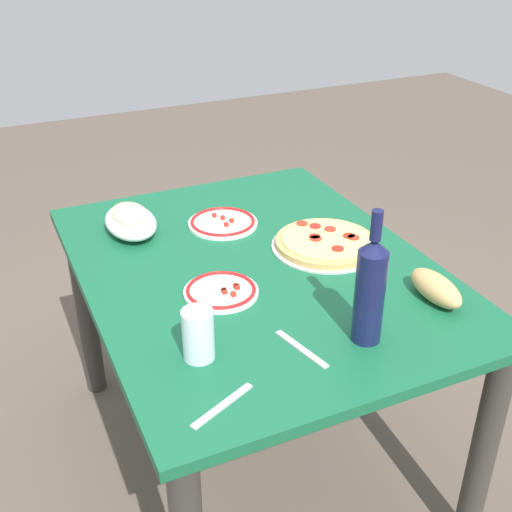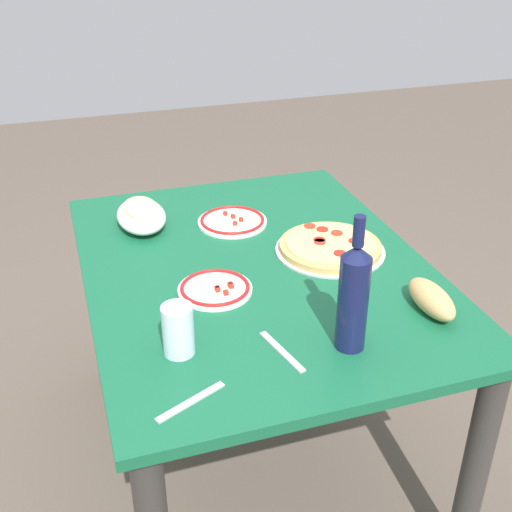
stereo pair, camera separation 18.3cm
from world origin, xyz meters
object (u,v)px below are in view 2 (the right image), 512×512
object	(u,v)px
side_plate_far	(215,289)
bread_loaf	(432,299)
dining_table	(256,300)
side_plate_near	(232,221)
baked_pasta_dish	(141,214)
water_glass	(178,330)
pepperoni_pizza	(330,247)
wine_bottle	(353,296)

from	to	relation	value
side_plate_far	bread_loaf	bearing A→B (deg)	62.75
dining_table	bread_loaf	distance (m)	0.52
side_plate_near	bread_loaf	size ratio (longest dim) A/B	1.21
dining_table	baked_pasta_dish	bearing A→B (deg)	-142.56
baked_pasta_dish	side_plate_near	xyz separation A→B (m)	(0.07, 0.28, -0.03)
side_plate_far	bread_loaf	xyz separation A→B (m)	(0.25, 0.49, 0.03)
dining_table	baked_pasta_dish	xyz separation A→B (m)	(-0.35, -0.27, 0.16)
baked_pasta_dish	bread_loaf	size ratio (longest dim) A/B	1.32
baked_pasta_dish	bread_loaf	distance (m)	0.93
dining_table	water_glass	xyz separation A→B (m)	(0.32, -0.29, 0.18)
side_plate_far	side_plate_near	bearing A→B (deg)	157.50
pepperoni_pizza	dining_table	bearing A→B (deg)	-86.91
side_plate_far	bread_loaf	world-z (taller)	bread_loaf
side_plate_far	baked_pasta_dish	bearing A→B (deg)	-164.84
wine_bottle	bread_loaf	bearing A→B (deg)	105.43
baked_pasta_dish	side_plate_far	bearing A→B (deg)	15.16
side_plate_near	water_glass	bearing A→B (deg)	-26.46
dining_table	bread_loaf	bearing A→B (deg)	44.58
pepperoni_pizza	side_plate_far	world-z (taller)	pepperoni_pizza
baked_pasta_dish	side_plate_near	bearing A→B (deg)	75.73
wine_bottle	water_glass	bearing A→B (deg)	-104.34
pepperoni_pizza	bread_loaf	xyz separation A→B (m)	(0.36, 0.11, 0.02)
pepperoni_pizza	side_plate_near	world-z (taller)	pepperoni_pizza
wine_bottle	bread_loaf	distance (m)	0.28
wine_bottle	side_plate_far	xyz separation A→B (m)	(-0.32, -0.24, -0.13)
dining_table	side_plate_near	world-z (taller)	side_plate_near
wine_bottle	dining_table	bearing A→B (deg)	-167.80
pepperoni_pizza	wine_bottle	size ratio (longest dim) A/B	0.97
dining_table	bread_loaf	size ratio (longest dim) A/B	6.75
side_plate_far	wine_bottle	bearing A→B (deg)	36.13
dining_table	side_plate_near	bearing A→B (deg)	177.83
bread_loaf	side_plate_near	bearing A→B (deg)	-151.86
water_glass	pepperoni_pizza	bearing A→B (deg)	122.92
dining_table	wine_bottle	world-z (taller)	wine_bottle
water_glass	side_plate_far	size ratio (longest dim) A/B	0.62
water_glass	dining_table	bearing A→B (deg)	138.36
baked_pasta_dish	pepperoni_pizza	bearing A→B (deg)	56.13
water_glass	wine_bottle	bearing A→B (deg)	75.66
dining_table	water_glass	world-z (taller)	water_glass
wine_bottle	side_plate_far	distance (m)	0.42
bread_loaf	water_glass	bearing A→B (deg)	-92.41
water_glass	baked_pasta_dish	bearing A→B (deg)	178.01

